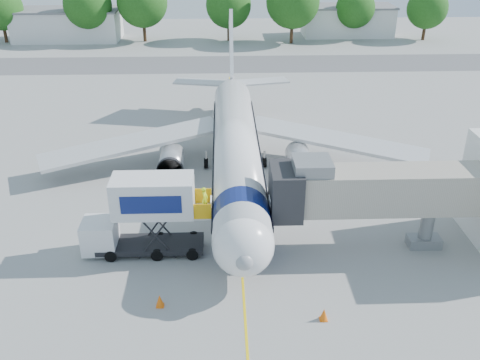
{
  "coord_description": "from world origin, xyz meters",
  "views": [
    {
      "loc": [
        -1.12,
        -37.12,
        20.47
      ],
      "look_at": [
        0.1,
        -2.89,
        3.2
      ],
      "focal_mm": 40.0,
      "sensor_mm": 36.0,
      "label": 1
    }
  ],
  "objects_px": {
    "aircraft": "(236,145)",
    "ground_tug": "(224,352)",
    "catering_hiloader": "(144,216)",
    "jet_bridge": "(364,191)"
  },
  "relations": [
    {
      "from": "aircraft",
      "to": "jet_bridge",
      "type": "distance_m",
      "value": 13.77
    },
    {
      "from": "catering_hiloader",
      "to": "aircraft",
      "type": "bearing_deg",
      "value": 60.59
    },
    {
      "from": "aircraft",
      "to": "catering_hiloader",
      "type": "relative_size",
      "value": 4.44
    },
    {
      "from": "aircraft",
      "to": "catering_hiloader",
      "type": "height_order",
      "value": "aircraft"
    },
    {
      "from": "jet_bridge",
      "to": "ground_tug",
      "type": "relative_size",
      "value": 3.7
    },
    {
      "from": "jet_bridge",
      "to": "catering_hiloader",
      "type": "distance_m",
      "value": 14.35
    },
    {
      "from": "jet_bridge",
      "to": "catering_hiloader",
      "type": "xyz_separation_m",
      "value": [
        -14.26,
        -0.0,
        -1.58
      ]
    },
    {
      "from": "aircraft",
      "to": "ground_tug",
      "type": "height_order",
      "value": "aircraft"
    },
    {
      "from": "jet_bridge",
      "to": "ground_tug",
      "type": "xyz_separation_m",
      "value": [
        -9.2,
        -10.09,
        -3.61
      ]
    },
    {
      "from": "ground_tug",
      "to": "catering_hiloader",
      "type": "bearing_deg",
      "value": 106.05
    }
  ]
}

